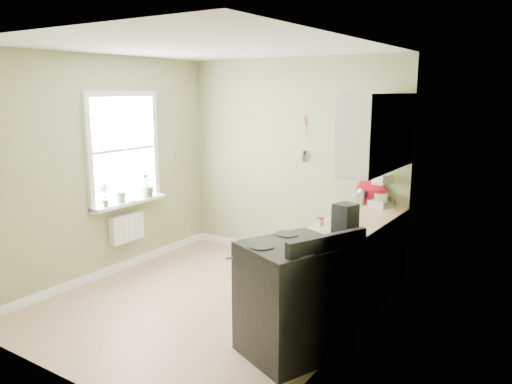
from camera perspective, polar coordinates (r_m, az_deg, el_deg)
The scene contains 21 objects.
floor at distance 5.63m, azimuth -5.34°, elevation -12.51°, with size 3.20×3.60×0.02m, color #A17A59.
ceiling at distance 5.16m, azimuth -5.92°, elevation 16.27°, with size 3.20×3.60×0.02m, color white.
wall_back at distance 6.71m, azimuth 4.13°, elevation 3.55°, with size 3.20×0.02×2.70m, color #909465.
wall_left at distance 6.35m, azimuth -17.02°, elevation 2.62°, with size 0.02×3.60×2.70m, color #909465.
wall_right at distance 4.41m, azimuth 10.91°, elevation -0.83°, with size 0.02×3.60×2.70m, color #909465.
base_cabinets at distance 5.67m, azimuth 11.55°, elevation -7.70°, with size 0.60×1.60×0.87m, color silver.
countertop at distance 5.54m, azimuth 11.64°, elevation -3.23°, with size 0.64×1.60×0.04m, color tan.
upper_cabinets at distance 5.43m, azimuth 13.78°, elevation 6.67°, with size 0.35×1.40×0.80m, color silver.
window at distance 6.50m, azimuth -14.94°, elevation 4.71°, with size 0.06×1.14×1.44m.
window_sill at distance 6.55m, azimuth -14.21°, elevation -1.15°, with size 0.18×1.14×0.04m, color white.
radiator at distance 6.62m, azimuth -14.57°, elevation -3.98°, with size 0.12×0.50×0.35m, color white.
wall_utensils at distance 6.56m, azimuth 5.56°, elevation 5.24°, with size 0.02×0.14×0.58m.
stove at distance 4.44m, azimuth 4.27°, elevation -12.00°, with size 1.01×1.03×1.13m.
stand_mixer at distance 6.17m, azimuth 14.39°, elevation 0.08°, with size 0.28×0.38×0.43m.
kettle at distance 6.18m, azimuth 11.85°, elevation -0.50°, with size 0.21×0.12×0.21m.
coffee_maker at distance 4.82m, azimuth 10.13°, elevation -3.28°, with size 0.22×0.24×0.32m.
red_tray at distance 6.20m, azimuth 12.98°, elevation 0.14°, with size 0.35×0.35×0.02m, color maroon.
jar at distance 5.20m, azimuth 7.40°, elevation -3.34°, with size 0.08×0.08×0.08m.
plant_a at distance 6.26m, azimuth -16.91°, elevation -0.38°, with size 0.15×0.10×0.28m, color #37612F.
plant_b at distance 6.42m, azimuth -15.14°, elevation 0.12°, with size 0.17×0.14×0.31m, color #37612F.
plant_c at distance 6.71m, azimuth -12.36°, elevation 0.83°, with size 0.18×0.18×0.33m, color #37612F.
Camera 1 is at (3.24, -4.00, 2.28)m, focal length 35.00 mm.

